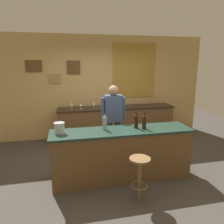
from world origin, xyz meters
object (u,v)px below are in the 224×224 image
bartender (113,118)px  wine_glass_a (72,104)px  wine_bottle_b (136,121)px  wine_glass_c (94,103)px  coffee_mug (105,106)px  wine_bottle_c (144,121)px  bar_stool (140,171)px  wine_bottle_a (105,122)px  ice_bucket (59,128)px  wine_glass_b (81,105)px

bartender → wine_glass_a: (-0.82, 1.32, 0.07)m
wine_bottle_b → wine_glass_c: wine_bottle_b is taller
coffee_mug → wine_bottle_c: bearing=-81.3°
bar_stool → coffee_mug: bearing=90.4°
bar_stool → wine_bottle_a: wine_bottle_a is taller
wine_bottle_b → wine_glass_a: bearing=117.8°
bar_stool → wine_bottle_c: 0.93m
wine_bottle_c → coffee_mug: wine_bottle_c is taller
wine_bottle_a → wine_glass_c: size_ratio=1.97×
wine_bottle_b → ice_bucket: wine_bottle_b is taller
bartender → wine_glass_b: 1.37m
bartender → coffee_mug: bartender is taller
wine_glass_a → wine_glass_b: size_ratio=1.00×
wine_bottle_a → wine_bottle_c: size_ratio=1.00×
wine_bottle_a → ice_bucket: 0.78m
ice_bucket → coffee_mug: size_ratio=1.50×
bartender → wine_glass_c: bearing=99.8°
bar_stool → ice_bucket: size_ratio=3.62×
bartender → bar_stool: bearing=-86.8°
bartender → wine_glass_c: 1.37m
wine_bottle_b → coffee_mug: (-0.19, 2.00, -0.11)m
wine_glass_a → wine_glass_b: same height
bar_stool → wine_bottle_b: size_ratio=2.22×
ice_bucket → wine_glass_a: (0.27, 2.06, -0.01)m
wine_bottle_a → wine_glass_b: wine_bottle_a is taller
wine_glass_c → wine_bottle_b: bearing=-76.7°
wine_bottle_a → bar_stool: bearing=-61.9°
wine_glass_a → wine_glass_b: bearing=-20.8°
bartender → bar_stool: bartender is taller
wine_bottle_a → wine_glass_a: 2.09m
wine_glass_c → wine_glass_a: bearing=-178.1°
wine_bottle_b → wine_glass_c: 2.13m
wine_bottle_b → wine_bottle_c: (0.12, -0.08, 0.00)m
wine_bottle_a → wine_bottle_b: bearing=-1.6°
wine_glass_b → coffee_mug: wine_glass_b is taller
bar_stool → wine_glass_b: 2.83m
wine_bottle_b → ice_bucket: bearing=-179.5°
wine_bottle_c → bartender: bearing=115.3°
wine_bottle_a → ice_bucket: (-0.77, -0.03, -0.04)m
wine_bottle_c → coffee_mug: 2.11m
wine_glass_a → wine_glass_c: bearing=1.9°
wine_bottle_a → ice_bucket: bearing=-177.9°
wine_bottle_a → wine_bottle_c: bearing=-7.9°
wine_bottle_b → wine_glass_c: bearing=103.3°
bartender → ice_bucket: bartender is taller
wine_bottle_c → ice_bucket: wine_bottle_c is taller
bartender → coffee_mug: (0.06, 1.28, 0.01)m
bartender → ice_bucket: size_ratio=8.61×
wine_glass_c → wine_bottle_c: bearing=-74.1°
wine_bottle_a → wine_glass_a: wine_bottle_a is taller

